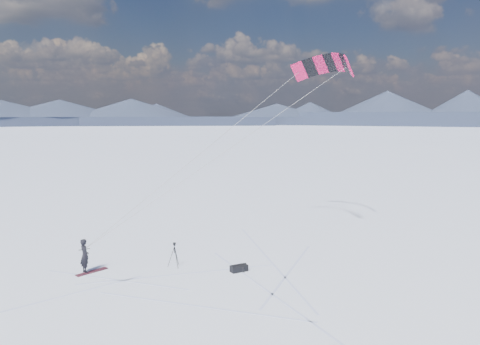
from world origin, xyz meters
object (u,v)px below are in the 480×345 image
tripod (174,251)px  gear_bag_b (238,269)px  snowboard (92,272)px  snowkiter (85,273)px  gear_bag_a (239,268)px

tripod → gear_bag_b: size_ratio=1.67×
snowboard → tripod: size_ratio=1.31×
snowkiter → snowboard: 0.31m
snowkiter → tripod: (4.21, -1.22, 0.82)m
snowkiter → gear_bag_b: bearing=-126.5°
snowkiter → gear_bag_b: snowkiter is taller
snowkiter → gear_bag_b: size_ratio=2.25×
snowkiter → gear_bag_a: 7.58m
tripod → snowboard: bearing=126.9°
snowkiter → gear_bag_b: 7.53m
gear_bag_a → gear_bag_b: gear_bag_a is taller
snowkiter → gear_bag_a: bearing=-126.8°
gear_bag_b → tripod: bearing=174.5°
snowboard → gear_bag_b: size_ratio=2.19×
tripod → gear_bag_b: 3.39m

